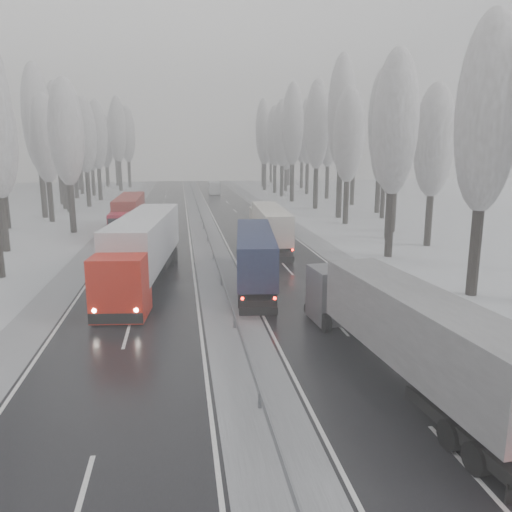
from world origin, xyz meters
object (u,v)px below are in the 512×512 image
object	(u,v)px
box_truck_distant	(214,188)
truck_red_red	(129,212)
truck_blue_box	(254,251)
truck_red_white	(143,246)
truck_grey_tarp	(402,325)
truck_cream_box	(269,223)

from	to	relation	value
box_truck_distant	truck_red_red	distance (m)	47.02
truck_blue_box	truck_red_red	bearing A→B (deg)	122.05
truck_red_white	truck_red_red	size ratio (longest dim) A/B	1.18
truck_blue_box	truck_grey_tarp	bearing A→B (deg)	-70.20
truck_grey_tarp	truck_red_red	xyz separation A→B (m)	(-13.71, 36.90, 0.05)
truck_cream_box	truck_red_white	xyz separation A→B (m)	(-10.44, -11.85, 0.47)
truck_cream_box	truck_red_white	bearing A→B (deg)	-128.44
truck_red_red	truck_red_white	bearing A→B (deg)	-82.00
truck_grey_tarp	truck_red_white	distance (m)	18.85
truck_grey_tarp	truck_red_white	size ratio (longest dim) A/B	0.83
truck_cream_box	truck_red_red	bearing A→B (deg)	147.31
truck_blue_box	truck_cream_box	distance (m)	12.57
box_truck_distant	truck_red_red	world-z (taller)	truck_red_red
truck_grey_tarp	truck_red_red	bearing A→B (deg)	105.33
truck_grey_tarp	truck_red_red	world-z (taller)	truck_red_red
truck_grey_tarp	truck_cream_box	size ratio (longest dim) A/B	1.02
truck_grey_tarp	truck_red_white	xyz separation A→B (m)	(-10.77, 15.46, 0.43)
truck_grey_tarp	box_truck_distant	distance (m)	82.34
box_truck_distant	truck_red_white	size ratio (longest dim) A/B	0.38
truck_grey_tarp	truck_cream_box	bearing A→B (deg)	85.64
truck_cream_box	truck_red_white	size ratio (longest dim) A/B	0.82
truck_cream_box	truck_red_red	xyz separation A→B (m)	(-13.38, 9.59, 0.09)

